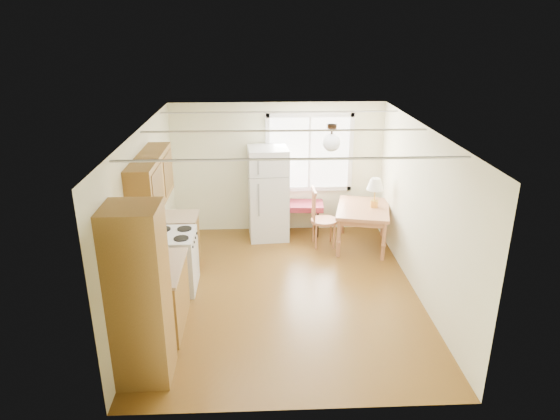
{
  "coord_description": "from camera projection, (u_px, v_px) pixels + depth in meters",
  "views": [
    {
      "loc": [
        -0.37,
        -6.7,
        3.87
      ],
      "look_at": [
        -0.05,
        0.49,
        1.15
      ],
      "focal_mm": 32.0,
      "sensor_mm": 36.0,
      "label": 1
    }
  ],
  "objects": [
    {
      "name": "chair",
      "position": [
        319.0,
        214.0,
        8.99
      ],
      "size": [
        0.48,
        0.48,
        1.09
      ],
      "rotation": [
        0.0,
        0.0,
        0.04
      ],
      "color": "#A5643F",
      "rests_on": "ground"
    },
    {
      "name": "refrigerator",
      "position": [
        268.0,
        193.0,
        9.31
      ],
      "size": [
        0.77,
        0.77,
        1.74
      ],
      "rotation": [
        0.0,
        0.0,
        0.07
      ],
      "color": "silver",
      "rests_on": "ground"
    },
    {
      "name": "dining_table",
      "position": [
        363.0,
        213.0,
        8.97
      ],
      "size": [
        1.16,
        1.38,
        0.76
      ],
      "rotation": [
        0.0,
        0.0,
        -0.23
      ],
      "color": "#A5643F",
      "rests_on": "ground"
    },
    {
      "name": "coffee_maker",
      "position": [
        150.0,
        268.0,
        6.12
      ],
      "size": [
        0.22,
        0.27,
        0.38
      ],
      "rotation": [
        0.0,
        0.0,
        -0.13
      ],
      "color": "black",
      "rests_on": "kitchen_run"
    },
    {
      "name": "table_lamp",
      "position": [
        375.0,
        186.0,
        8.82
      ],
      "size": [
        0.31,
        0.31,
        0.54
      ],
      "rotation": [
        0.0,
        0.0,
        -0.01
      ],
      "color": "gold",
      "rests_on": "dining_table"
    },
    {
      "name": "kettle",
      "position": [
        152.0,
        266.0,
        6.29
      ],
      "size": [
        0.11,
        0.11,
        0.21
      ],
      "color": "red",
      "rests_on": "kitchen_run"
    },
    {
      "name": "window_unit",
      "position": [
        309.0,
        153.0,
        9.43
      ],
      "size": [
        1.64,
        0.05,
        1.51
      ],
      "color": "white",
      "rests_on": "room_shell"
    },
    {
      "name": "room_shell",
      "position": [
        285.0,
        215.0,
        7.2
      ],
      "size": [
        4.6,
        5.6,
        2.62
      ],
      "color": "#533311",
      "rests_on": "ground"
    },
    {
      "name": "bench",
      "position": [
        287.0,
        206.0,
        9.53
      ],
      "size": [
        1.42,
        0.61,
        0.64
      ],
      "rotation": [
        0.0,
        0.0,
        -0.08
      ],
      "color": "maroon",
      "rests_on": "ground"
    },
    {
      "name": "kitchen_run",
      "position": [
        160.0,
        263.0,
        6.68
      ],
      "size": [
        0.65,
        3.4,
        2.2
      ],
      "color": "brown",
      "rests_on": "ground"
    },
    {
      "name": "pendant_light",
      "position": [
        331.0,
        142.0,
        7.26
      ],
      "size": [
        0.26,
        0.26,
        0.4
      ],
      "color": "black",
      "rests_on": "room_shell"
    }
  ]
}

